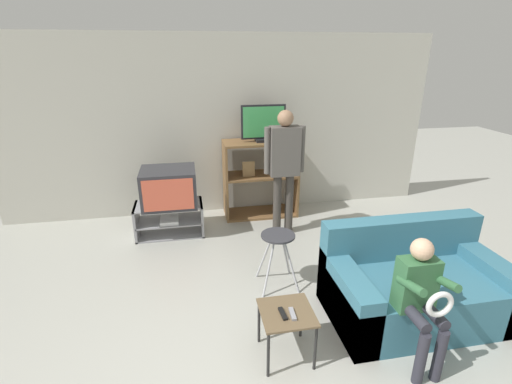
{
  "coord_description": "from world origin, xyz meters",
  "views": [
    {
      "loc": [
        -0.49,
        -1.7,
        2.35
      ],
      "look_at": [
        0.21,
        2.03,
        0.9
      ],
      "focal_mm": 26.0,
      "sensor_mm": 36.0,
      "label": 1
    }
  ],
  "objects": [
    {
      "name": "couch",
      "position": [
        1.5,
        0.89,
        0.29
      ],
      "size": [
        1.59,
        0.92,
        0.85
      ],
      "color": "teal",
      "rests_on": "ground_plane"
    },
    {
      "name": "wall_back",
      "position": [
        0.0,
        3.73,
        1.3
      ],
      "size": [
        6.4,
        0.06,
        2.6
      ],
      "color": "beige",
      "rests_on": "ground_plane"
    },
    {
      "name": "person_standing_adult",
      "position": [
        0.71,
        2.74,
        1.02
      ],
      "size": [
        0.53,
        0.2,
        1.68
      ],
      "color": "#3D3833",
      "rests_on": "ground_plane"
    },
    {
      "name": "television_main",
      "position": [
        -0.77,
        2.96,
        0.69
      ],
      "size": [
        0.7,
        0.58,
        0.49
      ],
      "color": "#2D2D33",
      "rests_on": "tv_stand"
    },
    {
      "name": "tv_stand",
      "position": [
        -0.8,
        2.98,
        0.22
      ],
      "size": [
        0.9,
        0.44,
        0.44
      ],
      "color": "#939399",
      "rests_on": "ground_plane"
    },
    {
      "name": "remote_control_black",
      "position": [
        0.15,
        0.57,
        0.44
      ],
      "size": [
        0.05,
        0.15,
        0.02
      ],
      "primitive_type": "cube",
      "rotation": [
        0.0,
        0.0,
        0.07
      ],
      "color": "black",
      "rests_on": "snack_table"
    },
    {
      "name": "television_flat",
      "position": [
        0.57,
        3.4,
        1.39
      ],
      "size": [
        0.63,
        0.2,
        0.52
      ],
      "color": "black",
      "rests_on": "media_shelf"
    },
    {
      "name": "media_shelf",
      "position": [
        0.53,
        3.41,
        0.58
      ],
      "size": [
        1.08,
        0.49,
        1.14
      ],
      "color": "brown",
      "rests_on": "ground_plane"
    },
    {
      "name": "folding_stool",
      "position": [
        0.35,
        1.57,
        0.49
      ],
      "size": [
        0.4,
        0.39,
        0.61
      ],
      "color": "#B7B7BC",
      "rests_on": "ground_plane"
    },
    {
      "name": "snack_table",
      "position": [
        0.19,
        0.6,
        0.37
      ],
      "size": [
        0.42,
        0.42,
        0.43
      ],
      "color": "brown",
      "rests_on": "ground_plane"
    },
    {
      "name": "person_seated_child",
      "position": [
        1.17,
        0.37,
        0.63
      ],
      "size": [
        0.33,
        0.43,
        1.05
      ],
      "color": "#2D2D38",
      "rests_on": "ground_plane"
    },
    {
      "name": "remote_control_white",
      "position": [
        0.22,
        0.55,
        0.44
      ],
      "size": [
        0.04,
        0.15,
        0.02
      ],
      "primitive_type": "cube",
      "rotation": [
        0.0,
        0.0,
        -0.06
      ],
      "color": "gray",
      "rests_on": "snack_table"
    }
  ]
}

